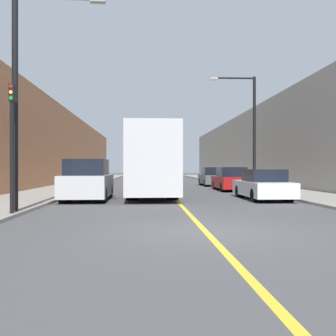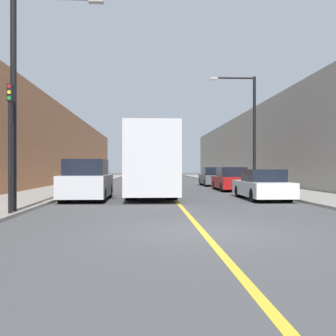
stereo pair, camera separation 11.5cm
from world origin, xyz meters
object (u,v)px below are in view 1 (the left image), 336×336
at_px(street_lamp_left, 24,85).
at_px(street_lamp_right, 250,124).
at_px(bus, 151,161).
at_px(traffic_light, 12,143).
at_px(parked_suv_left, 88,181).
at_px(car_right_mid, 231,180).
at_px(car_right_far, 213,177).
at_px(car_right_near, 263,186).

distance_m(street_lamp_left, street_lamp_right, 16.45).
xyz_separation_m(bus, traffic_light, (-4.48, -10.16, 0.41)).
relative_size(parked_suv_left, car_right_mid, 1.02).
height_order(car_right_far, street_lamp_left, street_lamp_left).
bearing_deg(traffic_light, car_right_far, 64.19).
bearing_deg(car_right_far, bus, -117.76).
height_order(car_right_mid, street_lamp_left, street_lamp_left).
distance_m(parked_suv_left, car_right_near, 8.36).
distance_m(parked_suv_left, car_right_mid, 11.08).
distance_m(bus, car_right_far, 11.47).
bearing_deg(street_lamp_left, parked_suv_left, 77.35).
bearing_deg(street_lamp_left, bus, 65.86).
bearing_deg(bus, street_lamp_right, 23.47).
bearing_deg(car_right_mid, car_right_far, 90.36).
xyz_separation_m(car_right_mid, car_right_far, (-0.04, 6.88, -0.00)).
distance_m(car_right_mid, car_right_far, 6.88).
xyz_separation_m(parked_suv_left, street_lamp_left, (-1.24, -5.52, 3.37)).
distance_m(bus, traffic_light, 11.11).
bearing_deg(street_lamp_right, bus, -156.53).
distance_m(bus, parked_suv_left, 5.15).
xyz_separation_m(car_right_near, car_right_far, (-0.00, 14.14, 0.04)).
bearing_deg(car_right_mid, street_lamp_right, -17.12).
height_order(bus, parked_suv_left, bus).
bearing_deg(car_right_near, car_right_mid, 89.68).
relative_size(street_lamp_left, traffic_light, 1.76).
distance_m(car_right_far, street_lamp_left, 22.14).
bearing_deg(car_right_far, parked_suv_left, -120.61).
relative_size(parked_suv_left, street_lamp_left, 0.65).
bearing_deg(street_lamp_left, car_right_mid, 52.94).
xyz_separation_m(bus, street_lamp_left, (-4.28, -9.55, 2.35)).
bearing_deg(street_lamp_right, car_right_near, -100.12).
relative_size(car_right_mid, traffic_light, 1.12).
bearing_deg(car_right_near, street_lamp_left, -150.19).
distance_m(car_right_mid, traffic_light, 16.67).
xyz_separation_m(bus, street_lamp_right, (6.55, 2.84, 2.49)).
bearing_deg(street_lamp_right, parked_suv_left, -144.38).
distance_m(car_right_near, car_right_far, 14.14).
xyz_separation_m(street_lamp_left, traffic_light, (-0.20, -0.61, -1.93)).
relative_size(car_right_near, street_lamp_right, 0.64).
bearing_deg(parked_suv_left, traffic_light, -103.23).
height_order(car_right_near, street_lamp_left, street_lamp_left).
xyz_separation_m(car_right_near, car_right_mid, (0.04, 7.26, 0.04)).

